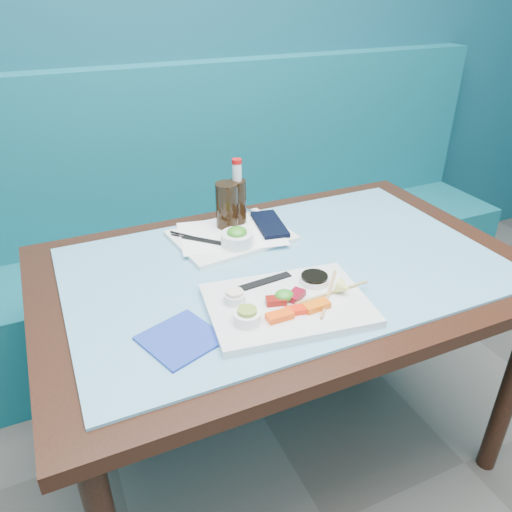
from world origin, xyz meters
name	(u,v)px	position (x,y,z in m)	size (l,w,h in m)	color
booth_bench	(199,252)	(0.00, 2.29, 0.37)	(3.00, 0.56, 1.17)	#105B66
dining_table	(284,291)	(0.00, 1.45, 0.67)	(1.40, 0.90, 0.75)	black
glass_top	(285,266)	(0.00, 1.45, 0.75)	(1.22, 0.76, 0.01)	#5F9FBE
sashimi_plate	(287,305)	(-0.09, 1.26, 0.77)	(0.40, 0.28, 0.02)	silver
salmon_left	(280,316)	(-0.14, 1.20, 0.79)	(0.06, 0.03, 0.02)	#FF480A
salmon_mid	(297,310)	(-0.09, 1.21, 0.79)	(0.06, 0.03, 0.01)	#FF220A
salmon_right	(316,306)	(-0.04, 1.20, 0.79)	(0.07, 0.03, 0.02)	#F55E09
tuna_left	(276,301)	(-0.12, 1.26, 0.79)	(0.05, 0.03, 0.02)	maroon
tuna_right	(296,295)	(-0.07, 1.26, 0.79)	(0.05, 0.03, 0.02)	maroon
seaweed_garnish	(284,295)	(-0.10, 1.27, 0.79)	(0.05, 0.04, 0.03)	#308A1F
ramekin_wasabi	(247,317)	(-0.22, 1.22, 0.79)	(0.07, 0.07, 0.03)	white
wasabi_fill	(247,311)	(-0.22, 1.22, 0.81)	(0.05, 0.05, 0.01)	olive
ramekin_ginger	(235,298)	(-0.21, 1.31, 0.79)	(0.05, 0.05, 0.02)	silver
ginger_fill	(235,292)	(-0.21, 1.31, 0.81)	(0.04, 0.04, 0.01)	beige
soy_dish	(314,280)	(0.01, 1.31, 0.79)	(0.08, 0.08, 0.02)	white
soy_fill	(314,276)	(0.01, 1.31, 0.80)	(0.07, 0.07, 0.01)	black
lemon_wedge	(344,288)	(0.05, 1.23, 0.80)	(0.04, 0.04, 0.03)	#EBF272
chopstick_sleeve	(264,282)	(-0.11, 1.36, 0.78)	(0.16, 0.02, 0.00)	black
wooden_chopstick_a	(329,293)	(0.02, 1.24, 0.78)	(0.01, 0.01, 0.22)	tan
wooden_chopstick_b	(332,292)	(0.03, 1.24, 0.78)	(0.01, 0.01, 0.22)	tan
serving_tray	(231,236)	(-0.08, 1.67, 0.76)	(0.35, 0.26, 0.01)	white
paper_placemat	(231,234)	(-0.08, 1.67, 0.77)	(0.32, 0.23, 0.00)	white
seaweed_bowl	(237,239)	(-0.09, 1.60, 0.79)	(0.10, 0.10, 0.04)	white
seaweed_salad	(237,232)	(-0.09, 1.60, 0.81)	(0.06, 0.06, 0.03)	#34851E
cola_glass	(227,205)	(-0.07, 1.73, 0.85)	(0.07, 0.07, 0.15)	black
navy_pouch	(269,224)	(0.06, 1.67, 0.78)	(0.08, 0.19, 0.01)	black
fork	(255,213)	(0.05, 1.78, 0.78)	(0.01, 0.01, 0.10)	white
black_chopstick_a	(203,241)	(-0.18, 1.66, 0.77)	(0.01, 0.01, 0.22)	black
black_chopstick_b	(205,240)	(-0.17, 1.66, 0.77)	(0.01, 0.01, 0.26)	black
tray_sleeve	(204,241)	(-0.17, 1.66, 0.77)	(0.02, 0.14, 0.00)	black
cola_bottle_body	(238,204)	(-0.03, 1.74, 0.84)	(0.06, 0.06, 0.16)	black
cola_bottle_neck	(237,172)	(-0.03, 1.74, 0.95)	(0.03, 0.03, 0.06)	silver
cola_bottle_cap	(237,161)	(-0.03, 1.74, 0.98)	(0.03, 0.03, 0.01)	#B70B0B
blue_napkin	(181,339)	(-0.37, 1.25, 0.76)	(0.16, 0.16, 0.01)	#1B3497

